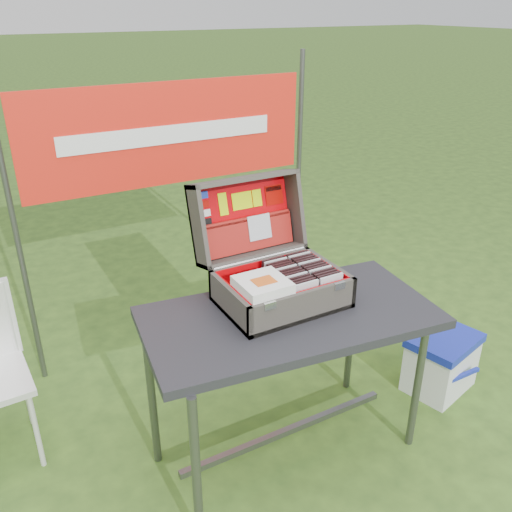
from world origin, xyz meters
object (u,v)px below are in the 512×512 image
table (288,386)px  suitcase (275,248)px  cooler (441,362)px  cardboard_box (332,319)px

table → suitcase: (0.01, 0.15, 0.62)m
table → cooler: (0.99, -0.00, -0.22)m
suitcase → cardboard_box: size_ratio=1.45×
table → cooler: table is taller
table → suitcase: size_ratio=2.32×
suitcase → cooler: size_ratio=1.41×
table → cardboard_box: size_ratio=3.36×
cooler → suitcase: bearing=156.6°
suitcase → cooler: bearing=-9.0°
suitcase → cooler: 1.30m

